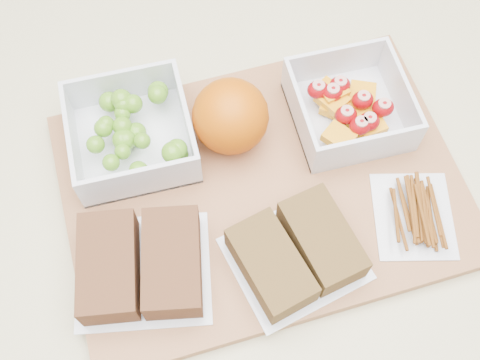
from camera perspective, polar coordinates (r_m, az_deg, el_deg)
The scene contains 9 objects.
ground at distance 1.52m, azimuth 0.65°, elevation -15.95°, with size 4.00×4.00×0.00m, color gray.
counter at distance 1.08m, azimuth 0.90°, elevation -11.74°, with size 1.20×0.90×0.90m, color beige.
cutting_board at distance 0.65m, azimuth 2.13°, elevation -0.74°, with size 0.42×0.30×0.02m, color #A26B43.
grape_container at distance 0.66m, azimuth -10.13°, elevation 4.50°, with size 0.13×0.13×0.05m.
fruit_container at distance 0.68m, azimuth 10.29°, elevation 6.77°, with size 0.12×0.12×0.05m.
orange at distance 0.64m, azimuth -0.91°, elevation 6.06°, with size 0.08×0.08×0.08m, color #C55404.
sandwich_bag_left at distance 0.60m, azimuth -9.39°, elevation -7.95°, with size 0.15×0.14×0.04m.
sandwich_bag_center at distance 0.60m, azimuth 5.38°, elevation -6.88°, with size 0.15×0.14×0.04m.
pretzel_bag at distance 0.64m, azimuth 16.31°, elevation -2.95°, with size 0.10×0.11×0.02m.
Camera 1 is at (-0.08, -0.26, 1.50)m, focal length 45.00 mm.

